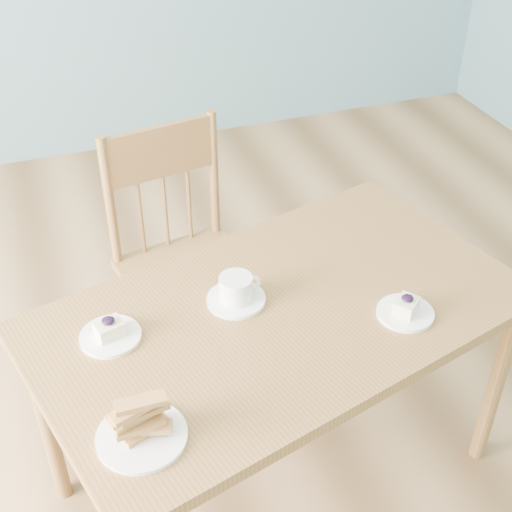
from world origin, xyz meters
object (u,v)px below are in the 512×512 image
Objects in this scene: cheesecake_plate_far at (110,333)px; dining_chair at (184,260)px; coffee_cup at (236,291)px; dining_table at (280,329)px; cheesecake_plate_near at (406,310)px; biscotti_plate at (140,425)px.

dining_chair is at bearing 59.50° from cheesecake_plate_far.
dining_table is at bearing -39.43° from coffee_cup.
coffee_cup is at bearing 5.15° from cheesecake_plate_far.
dining_table is at bearing 156.62° from cheesecake_plate_near.
cheesecake_plate_far is 0.33m from biscotti_plate.
coffee_cup is at bearing -97.40° from dining_chair.
cheesecake_plate_near is at bearing -69.47° from dining_chair.
dining_chair reaches higher than biscotti_plate.
cheesecake_plate_near is at bearing 12.80° from biscotti_plate.
dining_table is 0.52m from biscotti_plate.
dining_chair is 5.82× the size of coffee_cup.
coffee_cup is at bearing 47.44° from biscotti_plate.
biscotti_plate reaches higher than cheesecake_plate_near.
cheesecake_plate_far is (-0.43, 0.04, 0.08)m from dining_table.
dining_table is 0.44m from cheesecake_plate_far.
dining_chair is 6.14× the size of cheesecake_plate_near.
cheesecake_plate_near is 0.75× the size of biscotti_plate.
coffee_cup is (-0.38, 0.19, 0.02)m from cheesecake_plate_near.
dining_chair is 4.63× the size of biscotti_plate.
cheesecake_plate_far is 0.78× the size of biscotti_plate.
coffee_cup reaches higher than cheesecake_plate_far.
cheesecake_plate_far reaches higher than dining_table.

